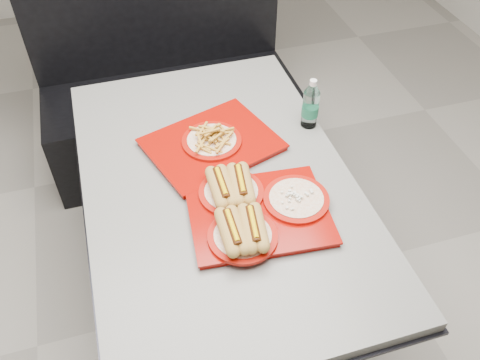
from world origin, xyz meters
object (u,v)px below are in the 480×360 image
object	(u,v)px
diner_table	(219,212)
water_bottle	(310,106)
tray_near	(253,209)
tray_far	(212,142)
booth_bench	(168,87)

from	to	relation	value
diner_table	water_bottle	xyz separation A→B (m)	(0.41, 0.19, 0.25)
diner_table	tray_near	world-z (taller)	tray_near
tray_far	water_bottle	distance (m)	0.39
water_bottle	diner_table	bearing A→B (deg)	-155.13
booth_bench	tray_far	bearing A→B (deg)	-88.62
tray_far	water_bottle	world-z (taller)	water_bottle
booth_bench	tray_far	distance (m)	1.00
diner_table	water_bottle	bearing A→B (deg)	24.87
tray_far	water_bottle	xyz separation A→B (m)	(0.39, 0.02, 0.06)
tray_near	tray_far	bearing A→B (deg)	96.59
tray_near	water_bottle	distance (m)	0.52
diner_table	tray_near	size ratio (longest dim) A/B	3.02
diner_table	booth_bench	distance (m)	1.11
diner_table	tray_near	distance (m)	0.29
diner_table	tray_far	xyz separation A→B (m)	(0.02, 0.17, 0.19)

